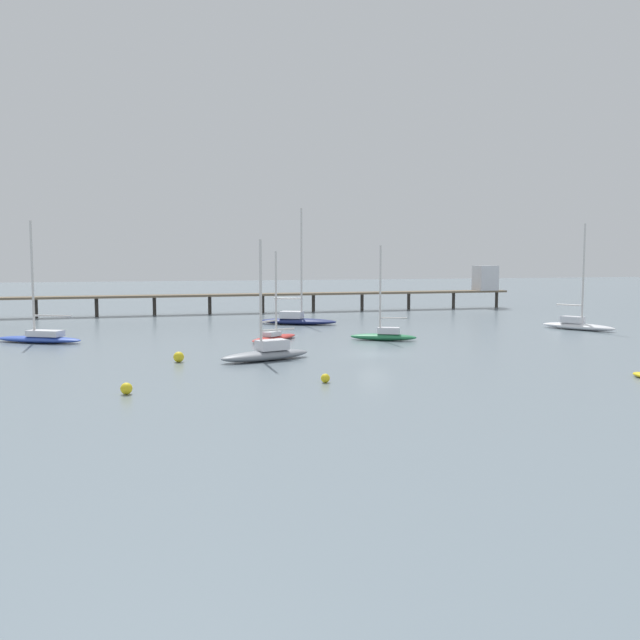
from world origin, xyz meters
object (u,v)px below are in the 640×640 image
Objects in this scene: pier at (339,289)px; sailboat_gray at (267,352)px; sailboat_navy at (297,318)px; sailboat_blue at (40,336)px; mooring_buoy_near at (325,378)px; mooring_buoy_outer at (179,357)px; mooring_buoy_mid at (126,389)px; sailboat_green at (384,334)px; sailboat_white at (577,323)px; sailboat_red at (274,335)px.

sailboat_gray reaches higher than pier.
pier is at bearing 58.46° from sailboat_navy.
sailboat_navy is (-11.65, -18.98, -2.61)m from pier.
sailboat_blue is 34.42m from mooring_buoy_near.
mooring_buoy_mid is at bearing -108.62° from mooring_buoy_outer.
sailboat_navy is at bearing 21.00° from sailboat_blue.
sailboat_green is 23.81m from mooring_buoy_near.
sailboat_blue reaches higher than mooring_buoy_outer.
mooring_buoy_near is (-19.77, -57.79, -3.04)m from pier.
mooring_buoy_outer is (-20.57, -8.78, -0.23)m from sailboat_green.
sailboat_navy reaches higher than mooring_buoy_mid.
sailboat_blue is (-39.79, -29.78, -2.68)m from pier.
sailboat_white is at bearing -63.15° from pier.
pier is 135.73× the size of mooring_buoy_near.
sailboat_navy is 29.73m from sailboat_gray.
sailboat_blue is at bearing -143.19° from pier.
mooring_buoy_near is at bearing -101.82° from sailboat_navy.
sailboat_white is 16.92× the size of mooring_buoy_mid.
sailboat_red is at bearing -12.29° from sailboat_blue.
sailboat_blue is at bearing 125.55° from mooring_buoy_near.
sailboat_gray is 25.26m from sailboat_blue.
mooring_buoy_near is at bearing -81.53° from sailboat_gray.
sailboat_white is 54.95m from mooring_buoy_mid.
sailboat_navy reaches higher than pier.
sailboat_navy is 20.00× the size of mooring_buoy_mid.
sailboat_red is 14.73× the size of mooring_buoy_near.
sailboat_red is 0.94× the size of sailboat_green.
sailboat_white reaches higher than mooring_buoy_near.
sailboat_red is at bearing 74.90° from sailboat_gray.
sailboat_gray is (-21.37, -47.07, -2.67)m from pier.
sailboat_red is at bearing 164.84° from sailboat_green.
sailboat_green is 22.37m from mooring_buoy_outer.
sailboat_red is 27.52m from mooring_buoy_mid.
mooring_buoy_near is (-1.79, -23.26, -0.22)m from sailboat_red.
mooring_buoy_mid is (-49.38, -24.10, -0.35)m from sailboat_white.
sailboat_green reaches higher than mooring_buoy_mid.
sailboat_blue is at bearing 136.80° from sailboat_gray.
pier is 39.03m from sailboat_red.
sailboat_navy reaches higher than sailboat_blue.
sailboat_red is 0.73× the size of sailboat_white.
sailboat_gray is at bearing 45.70° from mooring_buoy_mid.
sailboat_green is at bearing 35.09° from sailboat_gray.
sailboat_red is at bearing -179.18° from sailboat_white.
sailboat_gray is (-9.72, -28.09, -0.06)m from sailboat_navy.
sailboat_blue is (-32.25, 7.58, 0.02)m from sailboat_green.
sailboat_blue is at bearing 166.77° from sailboat_green.
sailboat_navy is at bearing 78.18° from mooring_buoy_near.
mooring_buoy_outer is (-6.75, 0.94, -0.26)m from sailboat_gray.
sailboat_green is at bearing 23.11° from mooring_buoy_outer.
mooring_buoy_mid is (-20.50, -39.15, -0.38)m from sailboat_navy.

